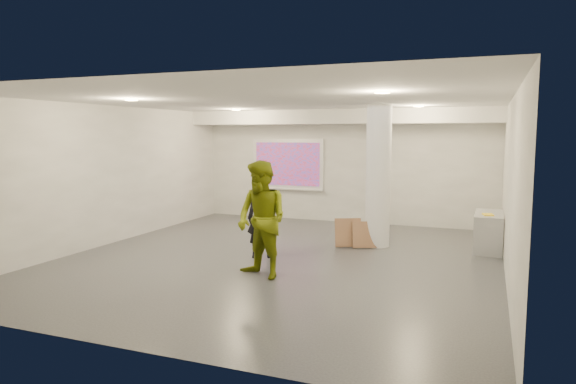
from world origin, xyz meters
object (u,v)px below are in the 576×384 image
at_px(column, 378,176).
at_px(woman, 262,218).
at_px(credenza, 489,232).
at_px(man, 262,220).
at_px(projection_screen, 288,165).

height_order(column, woman, column).
relative_size(credenza, man, 0.68).
bearing_deg(man, credenza, 67.43).
xyz_separation_m(column, projection_screen, (-3.10, 2.65, 0.03)).
height_order(woman, man, man).
bearing_deg(projection_screen, credenza, -22.49).
xyz_separation_m(woman, man, (0.58, -1.29, 0.20)).
xyz_separation_m(column, woman, (-1.88, -1.82, -0.72)).
relative_size(credenza, woman, 0.85).
distance_m(column, projection_screen, 4.08).
height_order(credenza, man, man).
distance_m(column, man, 3.41).
distance_m(projection_screen, woman, 4.70).
height_order(credenza, woman, woman).
bearing_deg(man, projection_screen, 129.46).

